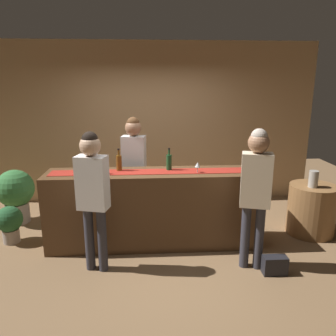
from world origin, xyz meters
name	(u,v)px	position (x,y,z in m)	size (l,w,h in m)	color
ground_plane	(155,243)	(0.00, 0.00, 0.00)	(10.00, 10.00, 0.00)	brown
back_wall	(151,123)	(0.00, 1.90, 1.45)	(6.00, 0.12, 2.90)	tan
bar_counter	(154,208)	(0.00, 0.00, 0.52)	(2.85, 0.60, 1.04)	#543821
counter_runner_cloth	(154,172)	(0.00, 0.00, 1.04)	(2.71, 0.28, 0.01)	maroon
wine_bottle_amber	(119,163)	(-0.46, 0.09, 1.15)	(0.07, 0.07, 0.30)	brown
wine_bottle_green	(169,162)	(0.21, 0.08, 1.15)	(0.07, 0.07, 0.30)	#194723
wine_bottle_clear	(88,163)	(-0.86, 0.07, 1.15)	(0.07, 0.07, 0.30)	#B2C6C1
wine_glass_near_customer	(198,165)	(0.57, -0.08, 1.14)	(0.07, 0.07, 0.14)	silver
wine_glass_mid_counter	(105,166)	(-0.63, -0.08, 1.14)	(0.07, 0.07, 0.14)	silver
bartender	(134,161)	(-0.28, 0.58, 1.06)	(0.37, 0.26, 1.70)	#26262B
customer_sipping	(256,185)	(1.15, -0.68, 1.05)	(0.38, 0.28, 1.70)	#33333D
customer_browsing	(93,188)	(-0.70, -0.62, 1.03)	(0.38, 0.28, 1.67)	#33333D
round_side_table	(312,209)	(2.32, 0.19, 0.37)	(0.68, 0.68, 0.74)	olive
vase_on_side_table	(313,179)	(2.26, 0.12, 0.86)	(0.13, 0.13, 0.24)	#A8A399
potted_plant_tall	(15,192)	(-2.17, 0.87, 0.50)	(0.59, 0.59, 0.86)	#9E9389
potted_plant_small	(10,222)	(-2.01, 0.16, 0.31)	(0.36, 0.36, 0.53)	#9E9389
handbag	(275,265)	(1.39, -0.85, 0.11)	(0.28, 0.14, 0.22)	black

